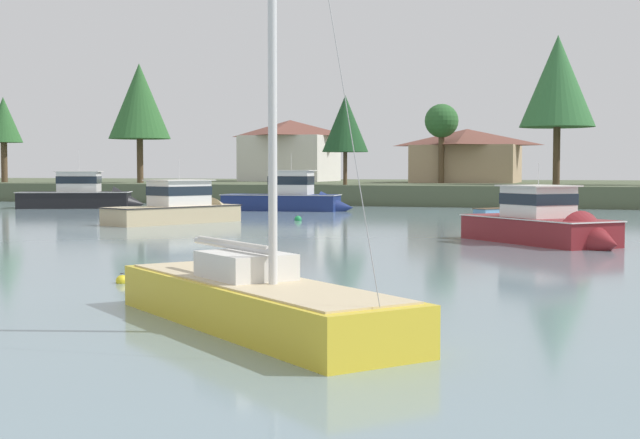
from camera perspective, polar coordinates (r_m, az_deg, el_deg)
far_shore_bank at (r=101.08m, az=11.35°, el=1.79°), size 165.54×43.94×1.87m
dinghy_skyblue at (r=68.42m, az=10.91°, el=0.47°), size 2.96×3.37×0.62m
sailboat_yellow at (r=19.48m, az=-4.09°, el=-5.95°), size 8.70×7.79×14.39m
cruiser_maroon at (r=41.85m, az=14.32°, el=-0.74°), size 8.31×8.45×4.73m
cruiser_navy at (r=72.56m, az=-1.68°, el=1.15°), size 10.87×3.65×5.60m
cruiser_black at (r=80.17m, az=-14.49°, el=1.22°), size 11.05×7.19×6.27m
cruiser_sand at (r=57.34m, az=-8.45°, el=0.44°), size 6.88×10.20×5.04m
mooring_buoy_green at (r=58.87m, az=-1.40°, el=0.01°), size 0.47×0.47×0.52m
mooring_buoy_yellow at (r=27.49m, az=-12.40°, el=-3.81°), size 0.37×0.37×0.42m
mooring_buoy_orange at (r=62.12m, az=14.34°, el=0.07°), size 0.41×0.41×0.46m
shore_tree_inland_b at (r=84.19m, az=1.61°, el=6.07°), size 4.31×4.31×8.33m
shore_tree_inland_a at (r=87.97m, az=14.78°, el=8.42°), size 7.00×7.00×13.95m
shore_tree_far_left at (r=97.50m, az=-11.34°, el=7.32°), size 6.48×6.48×12.56m
shore_tree_right_mid at (r=94.01m, az=7.69°, el=6.10°), size 3.48×3.48×8.16m
shore_tree_inland_c at (r=105.80m, az=-19.37°, el=5.90°), size 4.09×4.09×9.39m
cottage_eastern at (r=108.82m, az=-1.90°, el=4.43°), size 10.73×10.23×7.32m
cottage_near_water at (r=99.19m, az=9.26°, el=4.05°), size 11.70×10.51×5.79m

